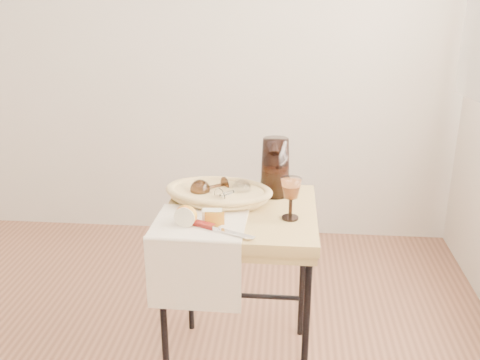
# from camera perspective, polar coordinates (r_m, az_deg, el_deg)

# --- Properties ---
(wall_back) EXTENTS (3.60, 0.00, 2.70)m
(wall_back) POSITION_cam_1_polar(r_m,az_deg,el_deg) (3.15, -10.83, 18.03)
(wall_back) COLOR beige
(wall_back) RESTS_ON ground
(side_table) EXTENTS (0.54, 0.54, 0.69)m
(side_table) POSITION_cam_1_polar(r_m,az_deg,el_deg) (2.08, 0.05, -11.88)
(side_table) COLOR brown
(side_table) RESTS_ON floor
(tea_towel) EXTENTS (0.31, 0.28, 0.01)m
(tea_towel) POSITION_cam_1_polar(r_m,az_deg,el_deg) (1.82, -4.28, -4.52)
(tea_towel) COLOR white
(tea_towel) RESTS_ON side_table
(bread_basket) EXTENTS (0.38, 0.29, 0.05)m
(bread_basket) POSITION_cam_1_polar(r_m,az_deg,el_deg) (1.99, -2.26, -1.59)
(bread_basket) COLOR tan
(bread_basket) RESTS_ON side_table
(goblet_lying_a) EXTENTS (0.14, 0.13, 0.07)m
(goblet_lying_a) POSITION_cam_1_polar(r_m,az_deg,el_deg) (2.00, -3.11, -0.75)
(goblet_lying_a) COLOR #4E301A
(goblet_lying_a) RESTS_ON bread_basket
(goblet_lying_b) EXTENTS (0.13, 0.13, 0.07)m
(goblet_lying_b) POSITION_cam_1_polar(r_m,az_deg,el_deg) (1.95, -0.83, -1.25)
(goblet_lying_b) COLOR white
(goblet_lying_b) RESTS_ON bread_basket
(pitcher) EXTENTS (0.17, 0.25, 0.26)m
(pitcher) POSITION_cam_1_polar(r_m,az_deg,el_deg) (2.02, 3.76, 1.39)
(pitcher) COLOR black
(pitcher) RESTS_ON side_table
(wine_goblet) EXTENTS (0.09, 0.09, 0.15)m
(wine_goblet) POSITION_cam_1_polar(r_m,az_deg,el_deg) (1.83, 5.41, -1.98)
(wine_goblet) COLOR white
(wine_goblet) RESTS_ON side_table
(apple_half) EXTENTS (0.08, 0.05, 0.07)m
(apple_half) POSITION_cam_1_polar(r_m,az_deg,el_deg) (1.79, -5.72, -3.71)
(apple_half) COLOR red
(apple_half) RESTS_ON tea_towel
(apple_wedge) EXTENTS (0.07, 0.04, 0.04)m
(apple_wedge) POSITION_cam_1_polar(r_m,az_deg,el_deg) (1.80, -2.98, -3.85)
(apple_wedge) COLOR beige
(apple_wedge) RESTS_ON tea_towel
(table_knife) EXTENTS (0.22, 0.12, 0.02)m
(table_knife) POSITION_cam_1_polar(r_m,az_deg,el_deg) (1.74, -2.23, -5.15)
(table_knife) COLOR silver
(table_knife) RESTS_ON tea_towel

